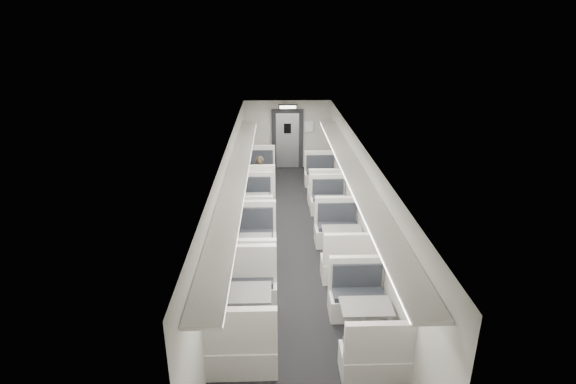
{
  "coord_description": "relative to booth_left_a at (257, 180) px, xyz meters",
  "views": [
    {
      "loc": [
        -0.44,
        -9.47,
        5.02
      ],
      "look_at": [
        -0.14,
        0.44,
        1.18
      ],
      "focal_mm": 28.0,
      "sensor_mm": 36.0,
      "label": 1
    }
  ],
  "objects": [
    {
      "name": "booth_left_b",
      "position": [
        0.0,
        -2.08,
        -0.05
      ],
      "size": [
        0.96,
        1.95,
        1.04
      ],
      "color": "beige",
      "rests_on": "room"
    },
    {
      "name": "booth_right_c",
      "position": [
        2.0,
        -4.24,
        -0.03
      ],
      "size": [
        1.03,
        2.09,
        1.12
      ],
      "color": "beige",
      "rests_on": "room"
    },
    {
      "name": "booth_left_a",
      "position": [
        0.0,
        0.0,
        0.0
      ],
      "size": [
        1.11,
        2.24,
        1.2
      ],
      "color": "beige",
      "rests_on": "room"
    },
    {
      "name": "wall_notice",
      "position": [
        1.75,
        2.4,
        1.1
      ],
      "size": [
        0.32,
        0.02,
        0.4
      ],
      "primitive_type": "cube",
      "color": "silver",
      "rests_on": "room"
    },
    {
      "name": "window_b",
      "position": [
        -0.49,
        -2.32,
        0.95
      ],
      "size": [
        0.02,
        1.18,
        0.84
      ],
      "primitive_type": "cube",
      "color": "black",
      "rests_on": "room"
    },
    {
      "name": "window_a",
      "position": [
        -0.49,
        -0.12,
        0.95
      ],
      "size": [
        0.02,
        1.18,
        0.84
      ],
      "primitive_type": "cube",
      "color": "black",
      "rests_on": "room"
    },
    {
      "name": "booth_right_a",
      "position": [
        2.0,
        -0.16,
        -0.04
      ],
      "size": [
        1.0,
        2.02,
        1.08
      ],
      "color": "beige",
      "rests_on": "room"
    },
    {
      "name": "exit_sign",
      "position": [
        1.0,
        1.92,
        1.88
      ],
      "size": [
        0.62,
        0.12,
        0.16
      ],
      "color": "black",
      "rests_on": "room"
    },
    {
      "name": "booth_right_d",
      "position": [
        2.0,
        -6.97,
        -0.04
      ],
      "size": [
        1.0,
        2.02,
        1.08
      ],
      "color": "beige",
      "rests_on": "room"
    },
    {
      "name": "window_c",
      "position": [
        -0.49,
        -4.52,
        0.95
      ],
      "size": [
        0.02,
        1.18,
        0.84
      ],
      "primitive_type": "cube",
      "color": "black",
      "rests_on": "room"
    },
    {
      "name": "booth_left_c",
      "position": [
        0.0,
        -4.76,
        0.01
      ],
      "size": [
        1.12,
        2.28,
        1.22
      ],
      "color": "beige",
      "rests_on": "room"
    },
    {
      "name": "window_d",
      "position": [
        -0.49,
        -6.72,
        0.95
      ],
      "size": [
        0.02,
        1.18,
        0.84
      ],
      "primitive_type": "cube",
      "color": "black",
      "rests_on": "room"
    },
    {
      "name": "luggage_rack_left",
      "position": [
        -0.24,
        -3.82,
        1.51
      ],
      "size": [
        0.46,
        10.4,
        0.09
      ],
      "color": "beige",
      "rests_on": "room"
    },
    {
      "name": "booth_right_b",
      "position": [
        2.0,
        -2.33,
        -0.05
      ],
      "size": [
        0.96,
        1.96,
        1.05
      ],
      "color": "beige",
      "rests_on": "room"
    },
    {
      "name": "passenger",
      "position": [
        0.13,
        -0.87,
        0.29
      ],
      "size": [
        0.57,
        0.44,
        1.39
      ],
      "primitive_type": "imported",
      "rotation": [
        0.0,
        0.0,
        -0.22
      ],
      "color": "black",
      "rests_on": "room"
    },
    {
      "name": "room",
      "position": [
        1.0,
        -3.52,
        0.8
      ],
      "size": [
        3.24,
        12.24,
        2.64
      ],
      "color": "black",
      "rests_on": "ground"
    },
    {
      "name": "vestibule_door",
      "position": [
        1.0,
        2.41,
        0.64
      ],
      "size": [
        1.1,
        0.13,
        2.1
      ],
      "color": "black",
      "rests_on": "room"
    },
    {
      "name": "booth_left_d",
      "position": [
        0.0,
        -6.65,
        0.01
      ],
      "size": [
        1.13,
        2.29,
        1.22
      ],
      "color": "beige",
      "rests_on": "room"
    },
    {
      "name": "luggage_rack_right",
      "position": [
        2.24,
        -3.82,
        1.51
      ],
      "size": [
        0.46,
        10.4,
        0.09
      ],
      "color": "beige",
      "rests_on": "room"
    }
  ]
}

